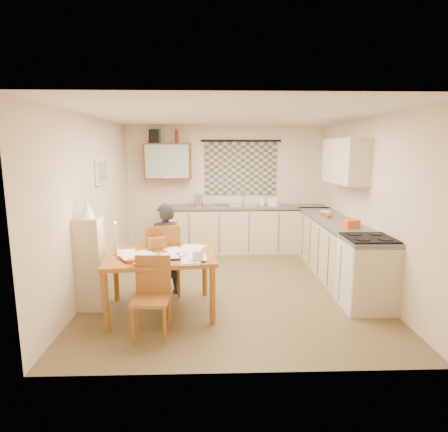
{
  "coord_description": "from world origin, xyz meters",
  "views": [
    {
      "loc": [
        -0.28,
        -5.39,
        2.04
      ],
      "look_at": [
        -0.1,
        0.2,
        1.03
      ],
      "focal_mm": 30.0,
      "sensor_mm": 36.0,
      "label": 1
    }
  ],
  "objects_px": {
    "counter_right": "(337,250)",
    "stove": "(367,273)",
    "counter_back": "(247,229)",
    "chair_far": "(163,272)",
    "dining_table": "(161,283)",
    "shelf_stand": "(90,264)",
    "person": "(166,249)"
  },
  "relations": [
    {
      "from": "counter_right",
      "to": "stove",
      "type": "relative_size",
      "value": 3.12
    },
    {
      "from": "counter_back",
      "to": "chair_far",
      "type": "distance_m",
      "value": 2.65
    },
    {
      "from": "stove",
      "to": "dining_table",
      "type": "relative_size",
      "value": 0.66
    },
    {
      "from": "stove",
      "to": "dining_table",
      "type": "bearing_deg",
      "value": -179.25
    },
    {
      "from": "dining_table",
      "to": "chair_far",
      "type": "bearing_deg",
      "value": 87.32
    },
    {
      "from": "stove",
      "to": "shelf_stand",
      "type": "height_order",
      "value": "shelf_stand"
    },
    {
      "from": "counter_back",
      "to": "counter_right",
      "type": "relative_size",
      "value": 1.12
    },
    {
      "from": "counter_back",
      "to": "person",
      "type": "height_order",
      "value": "person"
    },
    {
      "from": "stove",
      "to": "chair_far",
      "type": "xyz_separation_m",
      "value": [
        -2.68,
        0.55,
        -0.15
      ]
    },
    {
      "from": "counter_back",
      "to": "shelf_stand",
      "type": "relative_size",
      "value": 2.77
    },
    {
      "from": "counter_back",
      "to": "person",
      "type": "relative_size",
      "value": 2.51
    },
    {
      "from": "dining_table",
      "to": "counter_right",
      "type": "bearing_deg",
      "value": 17.1
    },
    {
      "from": "dining_table",
      "to": "shelf_stand",
      "type": "bearing_deg",
      "value": 165.12
    },
    {
      "from": "counter_right",
      "to": "counter_back",
      "type": "bearing_deg",
      "value": 127.69
    },
    {
      "from": "dining_table",
      "to": "person",
      "type": "relative_size",
      "value": 1.09
    },
    {
      "from": "counter_back",
      "to": "dining_table",
      "type": "bearing_deg",
      "value": -115.68
    },
    {
      "from": "person",
      "to": "counter_back",
      "type": "bearing_deg",
      "value": -142.0
    },
    {
      "from": "counter_right",
      "to": "chair_far",
      "type": "height_order",
      "value": "chair_far"
    },
    {
      "from": "counter_back",
      "to": "stove",
      "type": "bearing_deg",
      "value": -65.46
    },
    {
      "from": "dining_table",
      "to": "person",
      "type": "height_order",
      "value": "person"
    },
    {
      "from": "stove",
      "to": "shelf_stand",
      "type": "relative_size",
      "value": 0.79
    },
    {
      "from": "counter_right",
      "to": "stove",
      "type": "height_order",
      "value": "stove"
    },
    {
      "from": "stove",
      "to": "dining_table",
      "type": "xyz_separation_m",
      "value": [
        -2.64,
        -0.03,
        -0.09
      ]
    },
    {
      "from": "counter_back",
      "to": "chair_far",
      "type": "bearing_deg",
      "value": -121.98
    },
    {
      "from": "counter_back",
      "to": "counter_right",
      "type": "height_order",
      "value": "same"
    },
    {
      "from": "stove",
      "to": "chair_far",
      "type": "height_order",
      "value": "chair_far"
    },
    {
      "from": "person",
      "to": "stove",
      "type": "bearing_deg",
      "value": 147.61
    },
    {
      "from": "stove",
      "to": "person",
      "type": "xyz_separation_m",
      "value": [
        -2.64,
        0.53,
        0.19
      ]
    },
    {
      "from": "shelf_stand",
      "to": "counter_right",
      "type": "bearing_deg",
      "value": 16.55
    },
    {
      "from": "counter_right",
      "to": "dining_table",
      "type": "relative_size",
      "value": 2.05
    },
    {
      "from": "dining_table",
      "to": "stove",
      "type": "bearing_deg",
      "value": -6.22
    },
    {
      "from": "counter_back",
      "to": "counter_right",
      "type": "xyz_separation_m",
      "value": [
        1.28,
        -1.65,
        -0.0
      ]
    }
  ]
}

